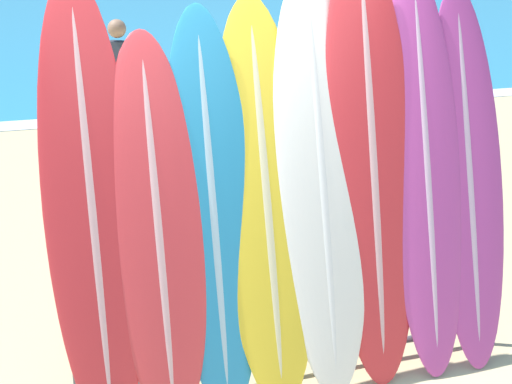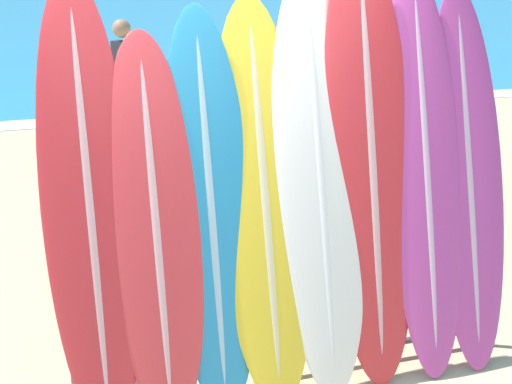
{
  "view_description": "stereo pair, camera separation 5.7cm",
  "coord_description": "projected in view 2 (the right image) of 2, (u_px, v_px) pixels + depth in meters",
  "views": [
    {
      "loc": [
        -1.0,
        -2.88,
        2.52
      ],
      "look_at": [
        0.35,
        1.46,
        0.94
      ],
      "focal_mm": 50.0,
      "sensor_mm": 36.0,
      "label": 1
    },
    {
      "loc": [
        -0.95,
        -2.9,
        2.52
      ],
      "look_at": [
        0.35,
        1.46,
        0.94
      ],
      "focal_mm": 50.0,
      "sensor_mm": 36.0,
      "label": 2
    }
  ],
  "objects": [
    {
      "name": "surfboard_rack",
      "position": [
        294.0,
        305.0,
        4.23
      ],
      "size": [
        2.63,
        0.04,
        0.92
      ],
      "color": "#47474C",
      "rests_on": "ground_plane"
    },
    {
      "name": "surfboard_slot_0",
      "position": [
        90.0,
        210.0,
        3.74
      ],
      "size": [
        0.5,
        0.72,
        2.4
      ],
      "color": "red",
      "rests_on": "ground_plane"
    },
    {
      "name": "surfboard_slot_1",
      "position": [
        156.0,
        232.0,
        3.84
      ],
      "size": [
        0.52,
        0.66,
        2.11
      ],
      "color": "red",
      "rests_on": "ground_plane"
    },
    {
      "name": "surfboard_slot_2",
      "position": [
        211.0,
        214.0,
        3.93
      ],
      "size": [
        0.5,
        0.66,
        2.23
      ],
      "color": "teal",
      "rests_on": "ground_plane"
    },
    {
      "name": "surfboard_slot_3",
      "position": [
        264.0,
        204.0,
        4.01
      ],
      "size": [
        0.56,
        0.74,
        2.27
      ],
      "color": "yellow",
      "rests_on": "ground_plane"
    },
    {
      "name": "surfboard_slot_4",
      "position": [
        320.0,
        187.0,
        4.09
      ],
      "size": [
        0.55,
        0.76,
        2.41
      ],
      "color": "silver",
      "rests_on": "ground_plane"
    },
    {
      "name": "surfboard_slot_5",
      "position": [
        370.0,
        168.0,
        4.16
      ],
      "size": [
        0.57,
        0.73,
        2.57
      ],
      "color": "red",
      "rests_on": "ground_plane"
    },
    {
      "name": "surfboard_slot_6",
      "position": [
        424.0,
        175.0,
        4.27
      ],
      "size": [
        0.5,
        0.75,
        2.43
      ],
      "color": "#B23D8E",
      "rests_on": "ground_plane"
    },
    {
      "name": "surfboard_slot_7",
      "position": [
        468.0,
        180.0,
        4.36
      ],
      "size": [
        0.49,
        0.72,
        2.31
      ],
      "color": "#B23D8E",
      "rests_on": "ground_plane"
    },
    {
      "name": "person_near_water",
      "position": [
        240.0,
        116.0,
        7.35
      ],
      "size": [
        0.26,
        0.24,
        1.54
      ],
      "rotation": [
        0.0,
        0.0,
        3.68
      ],
      "color": "tan",
      "rests_on": "ground_plane"
    },
    {
      "name": "person_mid_beach",
      "position": [
        125.0,
        82.0,
        8.79
      ],
      "size": [
        0.28,
        0.28,
        1.68
      ],
      "rotation": [
        0.0,
        0.0,
        2.41
      ],
      "color": "#A87A5B",
      "rests_on": "ground_plane"
    }
  ]
}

